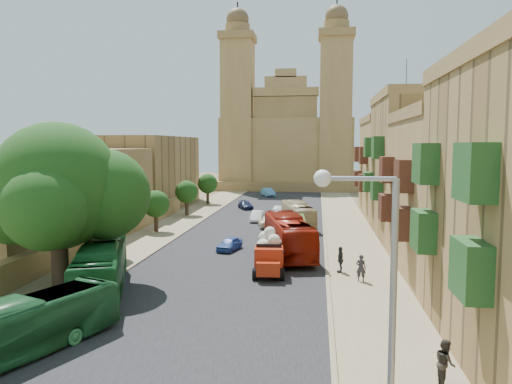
% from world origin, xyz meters
% --- Properties ---
extents(ground, '(260.00, 260.00, 0.00)m').
position_xyz_m(ground, '(0.00, 0.00, 0.00)').
color(ground, brown).
extents(road_surface, '(14.00, 140.00, 0.01)m').
position_xyz_m(road_surface, '(0.00, 30.00, 0.01)').
color(road_surface, black).
rests_on(road_surface, ground).
extents(sidewalk_east, '(5.00, 140.00, 0.01)m').
position_xyz_m(sidewalk_east, '(9.50, 30.00, 0.01)').
color(sidewalk_east, '#827255').
rests_on(sidewalk_east, ground).
extents(sidewalk_west, '(5.00, 140.00, 0.01)m').
position_xyz_m(sidewalk_west, '(-9.50, 30.00, 0.01)').
color(sidewalk_west, '#827255').
rests_on(sidewalk_west, ground).
extents(kerb_east, '(0.25, 140.00, 0.12)m').
position_xyz_m(kerb_east, '(7.00, 30.00, 0.06)').
color(kerb_east, '#827255').
rests_on(kerb_east, ground).
extents(kerb_west, '(0.25, 140.00, 0.12)m').
position_xyz_m(kerb_west, '(-7.00, 30.00, 0.06)').
color(kerb_west, '#827255').
rests_on(kerb_west, ground).
extents(townhouse_b, '(9.00, 14.00, 14.90)m').
position_xyz_m(townhouse_b, '(15.95, 11.00, 5.66)').
color(townhouse_b, olive).
rests_on(townhouse_b, ground).
extents(townhouse_c, '(9.00, 14.00, 17.40)m').
position_xyz_m(townhouse_c, '(15.95, 25.00, 6.91)').
color(townhouse_c, olive).
rests_on(townhouse_c, ground).
extents(townhouse_d, '(9.00, 14.00, 15.90)m').
position_xyz_m(townhouse_d, '(15.95, 39.00, 6.16)').
color(townhouse_d, olive).
rests_on(townhouse_d, ground).
extents(west_wall, '(1.00, 40.00, 1.80)m').
position_xyz_m(west_wall, '(-12.50, 20.00, 0.90)').
color(west_wall, olive).
rests_on(west_wall, ground).
extents(west_building_low, '(10.00, 28.00, 8.40)m').
position_xyz_m(west_building_low, '(-18.00, 18.00, 4.20)').
color(west_building_low, brown).
rests_on(west_building_low, ground).
extents(west_building_mid, '(10.00, 22.00, 10.00)m').
position_xyz_m(west_building_mid, '(-18.00, 44.00, 5.00)').
color(west_building_mid, olive).
rests_on(west_building_mid, ground).
extents(church, '(28.00, 22.50, 36.30)m').
position_xyz_m(church, '(-0.00, 78.61, 9.52)').
color(church, olive).
rests_on(church, ground).
extents(ficus_tree, '(10.24, 9.42, 10.24)m').
position_xyz_m(ficus_tree, '(-9.41, 4.01, 6.05)').
color(ficus_tree, '#36261B').
rests_on(ficus_tree, ground).
extents(street_tree_a, '(3.25, 3.25, 5.00)m').
position_xyz_m(street_tree_a, '(-10.00, 12.00, 3.34)').
color(street_tree_a, '#36261B').
rests_on(street_tree_a, ground).
extents(street_tree_b, '(2.76, 2.76, 4.24)m').
position_xyz_m(street_tree_b, '(-10.00, 24.00, 2.83)').
color(street_tree_b, '#36261B').
rests_on(street_tree_b, ground).
extents(street_tree_c, '(2.85, 2.85, 4.39)m').
position_xyz_m(street_tree_c, '(-10.00, 36.00, 2.93)').
color(street_tree_c, '#36261B').
rests_on(street_tree_c, ground).
extents(street_tree_d, '(2.95, 2.95, 4.54)m').
position_xyz_m(street_tree_d, '(-10.00, 48.00, 3.03)').
color(street_tree_d, '#36261B').
rests_on(street_tree_d, ground).
extents(streetlamp, '(2.11, 0.44, 8.22)m').
position_xyz_m(streetlamp, '(7.72, -12.00, 5.20)').
color(streetlamp, gray).
rests_on(streetlamp, ground).
extents(red_truck, '(2.41, 5.41, 3.09)m').
position_xyz_m(red_truck, '(3.02, 9.21, 1.36)').
color(red_truck, '#AA250D').
rests_on(red_truck, ground).
extents(olive_pickup, '(2.64, 5.28, 2.13)m').
position_xyz_m(olive_pickup, '(4.00, 21.38, 1.04)').
color(olive_pickup, '#3A4A1B').
rests_on(olive_pickup, ground).
extents(bus_green_south, '(5.32, 9.03, 2.48)m').
position_xyz_m(bus_green_south, '(-5.82, -5.65, 1.24)').
color(bus_green_south, '#246535').
rests_on(bus_green_south, ground).
extents(bus_green_north, '(5.80, 10.85, 2.96)m').
position_xyz_m(bus_green_north, '(-6.50, 3.21, 1.48)').
color(bus_green_north, '#155925').
rests_on(bus_green_north, ground).
extents(bus_red_east, '(5.00, 11.50, 3.12)m').
position_xyz_m(bus_red_east, '(4.00, 14.97, 1.56)').
color(bus_red_east, maroon).
rests_on(bus_red_east, ground).
extents(bus_cream_east, '(4.25, 9.75, 2.65)m').
position_xyz_m(bus_cream_east, '(4.20, 28.77, 1.32)').
color(bus_cream_east, tan).
rests_on(bus_cream_east, ground).
extents(car_blue_a, '(2.04, 3.48, 1.11)m').
position_xyz_m(car_blue_a, '(-1.00, 16.02, 0.56)').
color(car_blue_a, '#375AAC').
rests_on(car_blue_a, ground).
extents(car_white_a, '(1.44, 3.74, 1.22)m').
position_xyz_m(car_white_a, '(-0.61, 32.14, 0.61)').
color(car_white_a, white).
rests_on(car_white_a, ground).
extents(car_cream, '(2.73, 4.56, 1.19)m').
position_xyz_m(car_cream, '(1.00, 28.32, 0.59)').
color(car_cream, '#FFE1BE').
rests_on(car_cream, ground).
extents(car_dkblue, '(2.85, 4.02, 1.08)m').
position_xyz_m(car_dkblue, '(-3.56, 42.91, 0.54)').
color(car_dkblue, '#151D3E').
rests_on(car_dkblue, ground).
extents(car_white_b, '(1.90, 3.89, 1.28)m').
position_xyz_m(car_white_b, '(1.29, 37.82, 0.64)').
color(car_white_b, white).
rests_on(car_white_b, ground).
extents(car_blue_b, '(3.01, 4.55, 1.42)m').
position_xyz_m(car_blue_b, '(-2.18, 60.30, 0.71)').
color(car_blue_b, '#4F94CA').
rests_on(car_blue_b, ground).
extents(pedestrian_a, '(0.71, 0.54, 1.77)m').
position_xyz_m(pedestrian_a, '(9.13, 7.68, 0.89)').
color(pedestrian_a, '#2B292E').
rests_on(pedestrian_a, ground).
extents(pedestrian_b, '(0.74, 0.91, 1.75)m').
position_xyz_m(pedestrian_b, '(11.00, -6.24, 0.88)').
color(pedestrian_b, '#2F2A24').
rests_on(pedestrian_b, ground).
extents(pedestrian_c, '(0.51, 1.10, 1.83)m').
position_xyz_m(pedestrian_c, '(7.90, 9.80, 0.92)').
color(pedestrian_c, '#2E2E30').
rests_on(pedestrian_c, ground).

